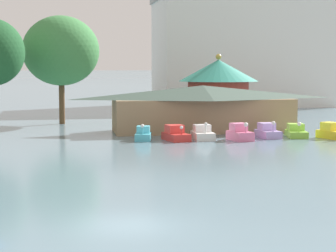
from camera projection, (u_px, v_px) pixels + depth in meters
name	position (u px, v px, depth m)	size (l,w,h in m)	color
ground_plane	(129.00, 225.00, 23.85)	(2000.00, 2000.00, 0.00)	slate
pedal_boat_cyan	(143.00, 135.00, 51.29)	(1.75, 2.53, 1.52)	#4CB7CC
pedal_boat_red	(176.00, 134.00, 51.23)	(2.21, 3.17, 1.39)	red
pedal_boat_white	(203.00, 134.00, 51.89)	(1.71, 2.79, 1.63)	white
pedal_boat_pink	(240.00, 133.00, 51.33)	(2.02, 2.70, 1.65)	pink
pedal_boat_lavender	(268.00, 132.00, 53.19)	(1.78, 2.84, 1.62)	#B299D8
pedal_boat_lime	(296.00, 132.00, 53.71)	(2.17, 3.20, 1.50)	#8CCC3F
pedal_boat_yellow	(332.00, 132.00, 52.58)	(2.28, 3.17, 1.80)	yellow
boathouse	(203.00, 107.00, 58.12)	(18.92, 6.55, 4.57)	#9E7F5B
green_roof_pavilion	(218.00, 86.00, 71.48)	(9.67, 9.67, 7.95)	#993328
shoreline_tree_mid	(61.00, 51.00, 65.28)	(8.50, 8.50, 12.05)	brown
background_building_block	(240.00, 51.00, 96.55)	(27.84, 15.62, 17.95)	silver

